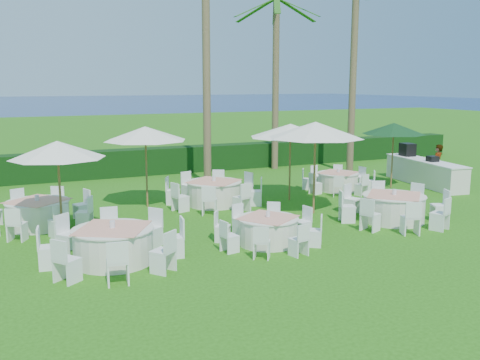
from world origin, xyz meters
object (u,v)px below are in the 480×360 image
Objects in this scene: buffet_table at (424,171)px; umbrella_b at (315,130)px; banquet_table_e at (214,192)px; umbrella_c at (145,134)px; umbrella_d at (290,131)px; banquet_table_f at (338,181)px; umbrella_green at (394,129)px; staff_person at (437,164)px; banquet_table_d at (38,213)px; banquet_table_b at (268,230)px; banquet_table_a at (113,244)px; banquet_table_c at (394,207)px; umbrella_a at (57,150)px.

umbrella_b is at bearing -160.81° from buffet_table.
buffet_table is (9.35, -0.09, 0.11)m from banquet_table_e.
umbrella_d is at bearing -12.02° from umbrella_c.
umbrella_d is (-2.63, -0.79, 2.14)m from banquet_table_f.
umbrella_b reaches higher than umbrella_green.
umbrella_green reaches higher than banquet_table_e.
buffet_table is (1.69, -0.02, -1.83)m from umbrella_green.
buffet_table is at bearing -3.55° from umbrella_c.
umbrella_b reaches higher than buffet_table.
umbrella_green is 1.58× the size of staff_person.
umbrella_green reaches higher than banquet_table_d.
staff_person is (12.17, -0.77, -1.68)m from umbrella_c.
banquet_table_d is (-5.38, 4.21, 0.05)m from banquet_table_b.
banquet_table_c is (8.54, 0.30, -0.00)m from banquet_table_a.
umbrella_green is (12.92, 2.13, -0.05)m from umbrella_a.
staff_person is (2.32, -0.07, -1.56)m from umbrella_green.
banquet_table_d is 1.11× the size of banquet_table_f.
banquet_table_c is 4.89m from banquet_table_f.
umbrella_a is 4.18m from umbrella_c.
banquet_table_c is 1.03× the size of banquet_table_d.
umbrella_b is 0.68× the size of buffet_table.
banquet_table_d is 1.17× the size of umbrella_a.
banquet_table_c is at bearing -38.18° from umbrella_c.
banquet_table_e reaches higher than banquet_table_c.
banquet_table_c is at bearing -129.14° from umbrella_green.
banquet_table_b is 0.86× the size of banquet_table_e.
umbrella_green reaches higher than banquet_table_a.
banquet_table_d is 1.20× the size of umbrella_green.
banquet_table_e is at bearing -22.87° from staff_person.
banquet_table_f is at bearing 42.01° from banquet_table_b.
umbrella_c is (2.18, 5.30, 2.06)m from banquet_table_a.
umbrella_c reaches higher than staff_person.
staff_person reaches higher than banquet_table_e.
umbrella_c is at bearing 164.00° from banquet_table_e.
umbrella_b is 1.18× the size of umbrella_green.
buffet_table is at bearing 19.19° from umbrella_b.
umbrella_a is 13.10m from umbrella_green.
umbrella_d is (3.14, 4.41, 2.13)m from banquet_table_b.
banquet_table_a is at bearing -177.98° from banquet_table_c.
umbrella_a is (-4.88, 2.64, 2.06)m from banquet_table_b.
banquet_table_a is at bearing -70.17° from umbrella_a.
buffet_table is (6.86, 2.39, -2.15)m from umbrella_b.
banquet_table_d is 0.69× the size of buffet_table.
banquet_table_b is at bearing -71.71° from umbrella_c.
banquet_table_c is at bearing -140.51° from buffet_table.
banquet_table_f is at bearing 3.88° from banquet_table_e.
banquet_table_e reaches higher than banquet_table_f.
staff_person is (7.48, 2.34, -1.88)m from umbrella_b.
buffet_table is 0.69m from staff_person.
banquet_table_c is 5.87m from umbrella_green.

